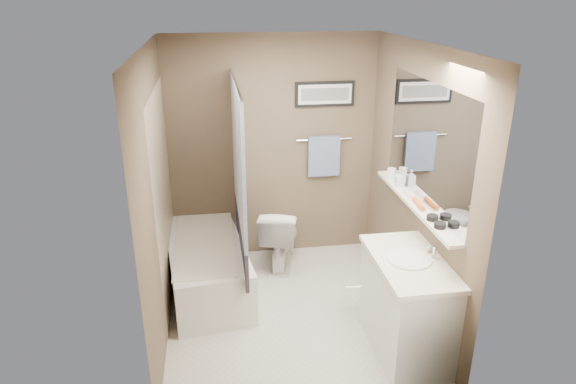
{
  "coord_description": "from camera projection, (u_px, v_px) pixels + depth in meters",
  "views": [
    {
      "loc": [
        -0.63,
        -3.94,
        2.8
      ],
      "look_at": [
        0.0,
        0.15,
        1.15
      ],
      "focal_mm": 32.0,
      "sensor_mm": 36.0,
      "label": 1
    }
  ],
  "objects": [
    {
      "name": "door",
      "position": [
        405.0,
        288.0,
        3.3
      ],
      "size": [
        0.8,
        0.02,
        2.0
      ],
      "primitive_type": "cube",
      "color": "silver",
      "rests_on": "wall_front"
    },
    {
      "name": "hair_brush_front",
      "position": [
        419.0,
        204.0,
        4.24
      ],
      "size": [
        0.05,
        0.22,
        0.04
      ],
      "primitive_type": "cylinder",
      "rotation": [
        1.57,
        0.0,
        -0.04
      ],
      "color": "#CA5A1C",
      "rests_on": "shelf"
    },
    {
      "name": "ceiling",
      "position": [
        291.0,
        48.0,
        3.86
      ],
      "size": [
        2.2,
        2.5,
        0.04
      ],
      "primitive_type": "cube",
      "color": "white",
      "rests_on": "wall_back"
    },
    {
      "name": "sink_basin",
      "position": [
        409.0,
        259.0,
        3.96
      ],
      "size": [
        0.34,
        0.34,
        0.01
      ],
      "primitive_type": "cylinder",
      "color": "white",
      "rests_on": "countertop"
    },
    {
      "name": "tub_rim",
      "position": [
        205.0,
        244.0,
        4.95
      ],
      "size": [
        0.56,
        1.36,
        0.02
      ],
      "primitive_type": "cube",
      "color": "white",
      "rests_on": "bathtub"
    },
    {
      "name": "curtain_lower",
      "position": [
        241.0,
        236.0,
        4.93
      ],
      "size": [
        0.03,
        1.45,
        0.36
      ],
      "primitive_type": "cube",
      "color": "#282D4A",
      "rests_on": "curtain_rod"
    },
    {
      "name": "art_frame",
      "position": [
        325.0,
        94.0,
        5.29
      ],
      "size": [
        0.62,
        0.02,
        0.26
      ],
      "primitive_type": "cube",
      "color": "black",
      "rests_on": "wall_back"
    },
    {
      "name": "faucet_knob",
      "position": [
        429.0,
        249.0,
        4.07
      ],
      "size": [
        0.05,
        0.05,
        0.05
      ],
      "primitive_type": "sphere",
      "color": "silver",
      "rests_on": "countertop"
    },
    {
      "name": "curtain_rod",
      "position": [
        236.0,
        82.0,
        4.38
      ],
      "size": [
        0.02,
        1.55,
        0.02
      ],
      "primitive_type": "cylinder",
      "rotation": [
        1.57,
        0.0,
        0.0
      ],
      "color": "silver",
      "rests_on": "wall_left"
    },
    {
      "name": "vanity",
      "position": [
        407.0,
        308.0,
        4.13
      ],
      "size": [
        0.51,
        0.91,
        0.8
      ],
      "primitive_type": "cube",
      "rotation": [
        0.0,
        0.0,
        0.01
      ],
      "color": "white",
      "rests_on": "ground"
    },
    {
      "name": "pink_comb",
      "position": [
        408.0,
        195.0,
        4.47
      ],
      "size": [
        0.05,
        0.16,
        0.01
      ],
      "primitive_type": "cube",
      "rotation": [
        0.0,
        0.0,
        0.12
      ],
      "color": "pink",
      "rests_on": "shelf"
    },
    {
      "name": "ground",
      "position": [
        290.0,
        313.0,
        4.74
      ],
      "size": [
        2.5,
        2.5,
        0.0
      ],
      "primitive_type": "plane",
      "color": "beige",
      "rests_on": "ground"
    },
    {
      "name": "tile_surround",
      "position": [
        164.0,
        200.0,
        4.67
      ],
      "size": [
        0.02,
        1.55,
        2.0
      ],
      "primitive_type": "cube",
      "color": "beige",
      "rests_on": "wall_left"
    },
    {
      "name": "countertop",
      "position": [
        410.0,
        262.0,
        3.97
      ],
      "size": [
        0.54,
        0.96,
        0.04
      ],
      "primitive_type": "cube",
      "color": "white",
      "rests_on": "vanity"
    },
    {
      "name": "wall_front",
      "position": [
        322.0,
        266.0,
        3.16
      ],
      "size": [
        2.2,
        0.04,
        2.4
      ],
      "primitive_type": "cube",
      "color": "brown",
      "rests_on": "ground"
    },
    {
      "name": "faucet_spout",
      "position": [
        434.0,
        252.0,
        3.98
      ],
      "size": [
        0.02,
        0.02,
        0.1
      ],
      "primitive_type": "cylinder",
      "color": "silver",
      "rests_on": "countertop"
    },
    {
      "name": "soap_bottle",
      "position": [
        399.0,
        178.0,
        4.65
      ],
      "size": [
        0.07,
        0.07,
        0.15
      ],
      "primitive_type": "imported",
      "rotation": [
        0.0,
        0.0,
        0.01
      ],
      "color": "#999999",
      "rests_on": "shelf"
    },
    {
      "name": "towel",
      "position": [
        324.0,
        156.0,
        5.5
      ],
      "size": [
        0.34,
        0.05,
        0.44
      ],
      "primitive_type": "cube",
      "color": "#93AFD6",
      "rests_on": "towel_bar"
    },
    {
      "name": "candle_bowl_near",
      "position": [
        440.0,
        225.0,
        3.86
      ],
      "size": [
        0.09,
        0.09,
        0.04
      ],
      "primitive_type": "cylinder",
      "color": "black",
      "rests_on": "shelf"
    },
    {
      "name": "wall_right",
      "position": [
        414.0,
        186.0,
        4.45
      ],
      "size": [
        0.04,
        2.5,
        2.4
      ],
      "primitive_type": "cube",
      "color": "brown",
      "rests_on": "ground"
    },
    {
      "name": "glass_jar",
      "position": [
        391.0,
        173.0,
        4.85
      ],
      "size": [
        0.08,
        0.08,
        0.1
      ],
      "primitive_type": "cylinder",
      "color": "white",
      "rests_on": "shelf"
    },
    {
      "name": "wall_back",
      "position": [
        273.0,
        150.0,
        5.42
      ],
      "size": [
        2.2,
        0.04,
        2.4
      ],
      "primitive_type": "cube",
      "color": "brown",
      "rests_on": "ground"
    },
    {
      "name": "candle_bowl_far",
      "position": [
        432.0,
        218.0,
        3.99
      ],
      "size": [
        0.09,
        0.09,
        0.04
      ],
      "primitive_type": "cylinder",
      "color": "black",
      "rests_on": "shelf"
    },
    {
      "name": "toilet",
      "position": [
        280.0,
        236.0,
        5.45
      ],
      "size": [
        0.54,
        0.75,
        0.69
      ],
      "primitive_type": "imported",
      "rotation": [
        0.0,
        0.0,
        2.89
      ],
      "color": "white",
      "rests_on": "ground"
    },
    {
      "name": "wall_left",
      "position": [
        159.0,
        201.0,
        4.14
      ],
      "size": [
        0.04,
        2.5,
        2.4
      ],
      "primitive_type": "cube",
      "color": "brown",
      "rests_on": "ground"
    },
    {
      "name": "towel_bar",
      "position": [
        324.0,
        139.0,
        5.45
      ],
      "size": [
        0.6,
        0.02,
        0.02
      ],
      "primitive_type": "cylinder",
      "rotation": [
        0.0,
        1.57,
        0.0
      ],
      "color": "silver",
      "rests_on": "wall_back"
    },
    {
      "name": "art_image",
      "position": [
        325.0,
        94.0,
        5.27
      ],
      "size": [
        0.5,
        0.0,
        0.13
      ],
      "primitive_type": "cube",
      "color": "#595959",
      "rests_on": "art_mat"
    },
    {
      "name": "mirror",
      "position": [
        426.0,
        144.0,
        4.15
      ],
      "size": [
        0.02,
        1.6,
        1.0
      ],
      "primitive_type": "cube",
      "color": "silver",
      "rests_on": "wall_right"
    },
    {
      "name": "art_mat",
      "position": [
        325.0,
        94.0,
        5.27
      ],
      "size": [
        0.56,
        0.0,
        0.2
      ],
      "primitive_type": "cube",
      "color": "white",
      "rests_on": "art_frame"
    },
    {
      "name": "door_handle",
      "position": [
        353.0,
        288.0,
        3.31
      ],
      "size": [
        0.1,
        0.02,
        0.02
      ],
      "primitive_type": "cylinder",
      "rotation": [
        0.0,
        1.57,
        0.0
      ],
      "color": "silver",
      "rests_on": "door"
    },
    {
      "name": "shelf",
      "position": [
        414.0,
        204.0,
        4.34
      ],
      "size": [
        0.12,
        1.6,
        0.03
      ],
      "primitive_type": "cube",
      "color": "silver",
      "rests_on": "wall_right"
    },
    {
      "name": "bathtub",
      "position": [
        207.0,
        266.0,
        5.05
      ],
      "size": [
        0.88,
        1.58,
        0.5
      ],
      "primitive_type": "cube",
      "rotation": [
        0.0,
        0.0,
        0.12
      ],
      "color": "white",
      "rests_on": "ground"
    },
    {
      "name": "curtain_upper",
      "position": [
        238.0,
        155.0,
        4.62
      ],
      "size": [
        0.03,
        1.45,
        1.28
      ],
      "primitive_type": "cube",
      "color": "white",
      "rests_on": "curtain_rod"
    }
  ]
}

